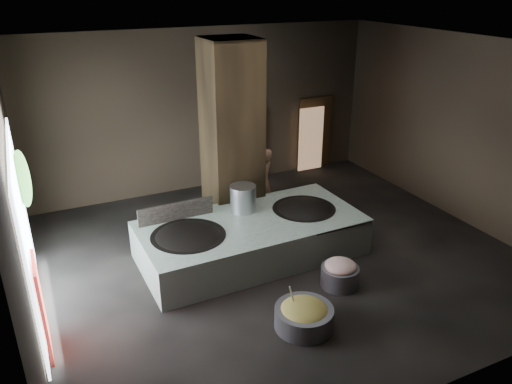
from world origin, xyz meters
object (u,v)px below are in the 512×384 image
wok_left (188,239)px  veg_basin (304,318)px  stock_pot (243,199)px  hearth_platform (251,238)px  wok_right (304,212)px  meat_basin (340,276)px  cook (263,183)px

wok_left → veg_basin: size_ratio=1.46×
stock_pot → hearth_platform: bearing=-95.2°
wok_right → meat_basin: size_ratio=1.87×
wok_right → cook: cook is taller
hearth_platform → cook: size_ratio=2.65×
wok_right → stock_pot: size_ratio=2.25×
cook → meat_basin: 3.58m
wok_right → cook: bearing=98.8°
stock_pot → meat_basin: size_ratio=0.83×
stock_pot → cook: (1.05, 1.11, -0.22)m
wok_left → meat_basin: 3.16m
stock_pot → cook: cook is taller
veg_basin → hearth_platform: bearing=85.4°
stock_pot → cook: bearing=46.6°
hearth_platform → meat_basin: 2.16m
veg_basin → meat_basin: meat_basin is taller
cook → veg_basin: size_ratio=1.74×
wok_right → hearth_platform: bearing=-177.9°
cook → veg_basin: (-1.31, -4.32, -0.72)m
hearth_platform → wok_left: (-1.45, -0.05, 0.33)m
cook → veg_basin: cook is taller
wok_left → cook: size_ratio=0.83×
stock_pot → meat_basin: 2.77m
veg_basin → wok_left: bearing=115.3°
hearth_platform → meat_basin: size_ratio=6.36×
cook → meat_basin: bearing=54.5°
hearth_platform → stock_pot: bearing=83.5°
stock_pot → veg_basin: stock_pot is taller
hearth_platform → wok_left: 1.49m
hearth_platform → veg_basin: size_ratio=4.62×
wok_right → meat_basin: (-0.26, -1.90, -0.54)m
hearth_platform → wok_right: bearing=0.9°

